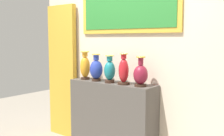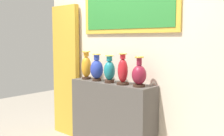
{
  "view_description": "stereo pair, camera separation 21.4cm",
  "coord_description": "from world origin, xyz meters",
  "px_view_note": "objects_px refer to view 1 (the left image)",
  "views": [
    {
      "loc": [
        2.17,
        -2.75,
        1.57
      ],
      "look_at": [
        0.0,
        0.0,
        1.19
      ],
      "focal_mm": 42.76,
      "sensor_mm": 36.0,
      "label": 1
    },
    {
      "loc": [
        2.33,
        -2.62,
        1.57
      ],
      "look_at": [
        0.0,
        0.0,
        1.19
      ],
      "focal_mm": 42.76,
      "sensor_mm": 36.0,
      "label": 2
    }
  ],
  "objects_px": {
    "vase_cobalt": "(96,69)",
    "vase_crimson": "(124,71)",
    "vase_amber": "(85,66)",
    "vase_teal": "(110,71)",
    "vase_burgundy": "(141,74)"
  },
  "relations": [
    {
      "from": "vase_cobalt",
      "to": "vase_teal",
      "type": "xyz_separation_m",
      "value": [
        0.24,
        -0.0,
        -0.0
      ]
    },
    {
      "from": "vase_cobalt",
      "to": "vase_burgundy",
      "type": "relative_size",
      "value": 1.01
    },
    {
      "from": "vase_crimson",
      "to": "vase_burgundy",
      "type": "distance_m",
      "value": 0.24
    },
    {
      "from": "vase_teal",
      "to": "vase_burgundy",
      "type": "xyz_separation_m",
      "value": [
        0.46,
        0.02,
        -0.01
      ]
    },
    {
      "from": "vase_cobalt",
      "to": "vase_teal",
      "type": "relative_size",
      "value": 1.02
    },
    {
      "from": "vase_cobalt",
      "to": "vase_teal",
      "type": "distance_m",
      "value": 0.24
    },
    {
      "from": "vase_teal",
      "to": "vase_burgundy",
      "type": "bearing_deg",
      "value": 2.36
    },
    {
      "from": "vase_cobalt",
      "to": "vase_crimson",
      "type": "bearing_deg",
      "value": 0.54
    },
    {
      "from": "vase_cobalt",
      "to": "vase_burgundy",
      "type": "height_order",
      "value": "vase_cobalt"
    },
    {
      "from": "vase_teal",
      "to": "vase_crimson",
      "type": "distance_m",
      "value": 0.22
    },
    {
      "from": "vase_cobalt",
      "to": "vase_crimson",
      "type": "distance_m",
      "value": 0.46
    },
    {
      "from": "vase_cobalt",
      "to": "vase_crimson",
      "type": "xyz_separation_m",
      "value": [
        0.46,
        0.0,
        0.01
      ]
    },
    {
      "from": "vase_amber",
      "to": "vase_cobalt",
      "type": "bearing_deg",
      "value": -3.98
    },
    {
      "from": "vase_amber",
      "to": "vase_cobalt",
      "type": "distance_m",
      "value": 0.23
    },
    {
      "from": "vase_cobalt",
      "to": "vase_teal",
      "type": "height_order",
      "value": "vase_cobalt"
    }
  ]
}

